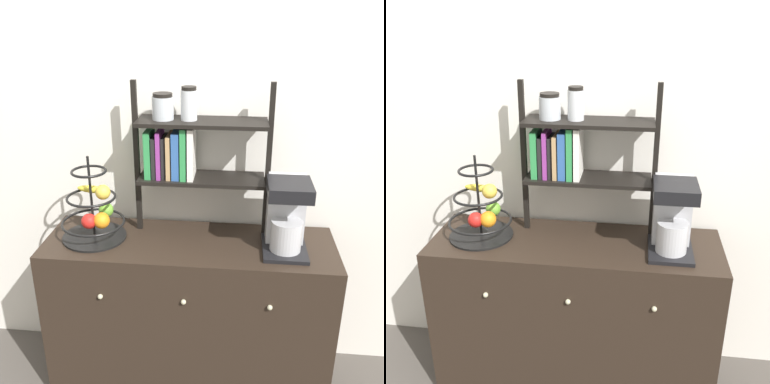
% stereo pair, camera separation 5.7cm
% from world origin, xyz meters
% --- Properties ---
extents(wall_back, '(7.00, 0.05, 2.60)m').
position_xyz_m(wall_back, '(0.00, 0.49, 1.30)').
color(wall_back, silver).
rests_on(wall_back, ground_plane).
extents(sideboard, '(1.37, 0.46, 0.81)m').
position_xyz_m(sideboard, '(0.00, 0.22, 0.40)').
color(sideboard, black).
rests_on(sideboard, ground_plane).
extents(coffee_maker, '(0.20, 0.25, 0.34)m').
position_xyz_m(coffee_maker, '(0.44, 0.21, 0.98)').
color(coffee_maker, black).
rests_on(coffee_maker, sideboard).
extents(fruit_stand, '(0.31, 0.31, 0.41)m').
position_xyz_m(fruit_stand, '(-0.44, 0.21, 0.94)').
color(fruit_stand, black).
rests_on(fruit_stand, sideboard).
extents(shelf_hutch, '(0.64, 0.20, 0.73)m').
position_xyz_m(shelf_hutch, '(-0.04, 0.34, 1.24)').
color(shelf_hutch, black).
rests_on(shelf_hutch, sideboard).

